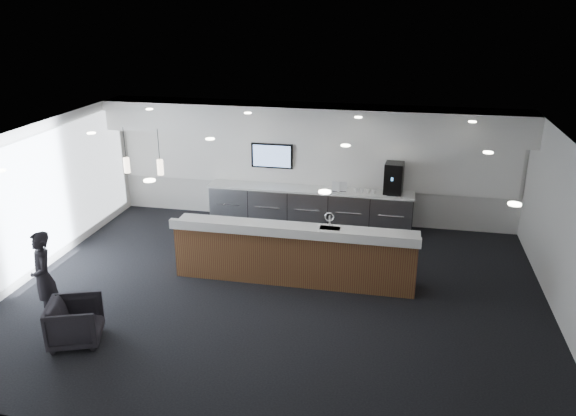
% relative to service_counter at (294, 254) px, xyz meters
% --- Properties ---
extents(ground, '(10.00, 10.00, 0.00)m').
position_rel_service_counter_xyz_m(ground, '(-0.20, -0.64, -0.58)').
color(ground, black).
rests_on(ground, ground).
extents(ceiling, '(10.00, 8.00, 0.02)m').
position_rel_service_counter_xyz_m(ceiling, '(-0.20, -0.64, 2.42)').
color(ceiling, black).
rests_on(ceiling, back_wall).
extents(back_wall, '(10.00, 0.02, 3.00)m').
position_rel_service_counter_xyz_m(back_wall, '(-0.20, 3.36, 0.92)').
color(back_wall, silver).
rests_on(back_wall, ground).
extents(left_wall, '(0.02, 8.00, 3.00)m').
position_rel_service_counter_xyz_m(left_wall, '(-5.20, -0.64, 0.92)').
color(left_wall, silver).
rests_on(left_wall, ground).
extents(right_wall, '(0.02, 8.00, 3.00)m').
position_rel_service_counter_xyz_m(right_wall, '(4.80, -0.64, 0.92)').
color(right_wall, silver).
rests_on(right_wall, ground).
extents(soffit_bulkhead, '(10.00, 0.90, 0.70)m').
position_rel_service_counter_xyz_m(soffit_bulkhead, '(-0.20, 2.91, 2.07)').
color(soffit_bulkhead, white).
rests_on(soffit_bulkhead, back_wall).
extents(alcove_panel, '(9.80, 0.06, 1.40)m').
position_rel_service_counter_xyz_m(alcove_panel, '(-0.20, 3.33, 1.02)').
color(alcove_panel, white).
rests_on(alcove_panel, back_wall).
extents(window_blinds_wall, '(0.04, 7.36, 2.55)m').
position_rel_service_counter_xyz_m(window_blinds_wall, '(-5.16, -0.64, 0.92)').
color(window_blinds_wall, silver).
rests_on(window_blinds_wall, left_wall).
extents(back_credenza, '(5.06, 0.66, 0.95)m').
position_rel_service_counter_xyz_m(back_credenza, '(-0.20, 3.00, -0.10)').
color(back_credenza, '#97999F').
rests_on(back_credenza, ground).
extents(wall_tv, '(1.05, 0.08, 0.62)m').
position_rel_service_counter_xyz_m(wall_tv, '(-1.20, 3.26, 1.07)').
color(wall_tv, black).
rests_on(wall_tv, back_wall).
extents(pendant_left, '(0.12, 0.12, 0.30)m').
position_rel_service_counter_xyz_m(pendant_left, '(-2.60, 0.16, 1.67)').
color(pendant_left, beige).
rests_on(pendant_left, ceiling).
extents(pendant_right, '(0.12, 0.12, 0.30)m').
position_rel_service_counter_xyz_m(pendant_right, '(-3.30, 0.16, 1.67)').
color(pendant_right, beige).
rests_on(pendant_right, ceiling).
extents(ceiling_can_lights, '(7.00, 5.00, 0.02)m').
position_rel_service_counter_xyz_m(ceiling_can_lights, '(-0.20, -0.64, 2.39)').
color(ceiling_can_lights, white).
rests_on(ceiling_can_lights, ceiling).
extents(service_counter, '(4.81, 0.80, 1.49)m').
position_rel_service_counter_xyz_m(service_counter, '(0.00, 0.00, 0.00)').
color(service_counter, '#562B1C').
rests_on(service_counter, ground).
extents(coffee_machine, '(0.46, 0.57, 0.74)m').
position_rel_service_counter_xyz_m(coffee_machine, '(1.81, 3.06, 0.74)').
color(coffee_machine, black).
rests_on(coffee_machine, back_credenza).
extents(info_sign_left, '(0.18, 0.06, 0.24)m').
position_rel_service_counter_xyz_m(info_sign_left, '(0.45, 2.90, 0.49)').
color(info_sign_left, white).
rests_on(info_sign_left, back_credenza).
extents(info_sign_right, '(0.18, 0.02, 0.24)m').
position_rel_service_counter_xyz_m(info_sign_right, '(0.63, 2.92, 0.50)').
color(info_sign_right, white).
rests_on(info_sign_right, back_credenza).
extents(armchair, '(1.04, 1.02, 0.74)m').
position_rel_service_counter_xyz_m(armchair, '(-3.06, -2.86, -0.21)').
color(armchair, black).
rests_on(armchair, ground).
extents(lounge_guest, '(0.70, 0.71, 1.65)m').
position_rel_service_counter_xyz_m(lounge_guest, '(-3.91, -2.34, 0.25)').
color(lounge_guest, black).
rests_on(lounge_guest, ground).
extents(cup_0, '(0.10, 0.10, 0.10)m').
position_rel_service_counter_xyz_m(cup_0, '(1.37, 2.93, 0.42)').
color(cup_0, white).
rests_on(cup_0, back_credenza).
extents(cup_1, '(0.14, 0.14, 0.10)m').
position_rel_service_counter_xyz_m(cup_1, '(1.23, 2.93, 0.42)').
color(cup_1, white).
rests_on(cup_1, back_credenza).
extents(cup_2, '(0.13, 0.13, 0.10)m').
position_rel_service_counter_xyz_m(cup_2, '(1.09, 2.93, 0.42)').
color(cup_2, white).
rests_on(cup_2, back_credenza).
extents(cup_3, '(0.13, 0.13, 0.10)m').
position_rel_service_counter_xyz_m(cup_3, '(0.95, 2.93, 0.42)').
color(cup_3, white).
rests_on(cup_3, back_credenza).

